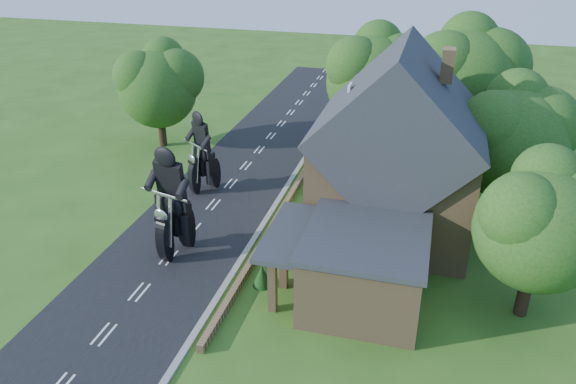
% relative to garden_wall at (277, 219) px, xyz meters
% --- Properties ---
extents(ground, '(120.00, 120.00, 0.00)m').
position_rel_garden_wall_xyz_m(ground, '(-4.30, -5.00, -0.20)').
color(ground, '#2E5819').
rests_on(ground, ground).
extents(road, '(7.00, 80.00, 0.02)m').
position_rel_garden_wall_xyz_m(road, '(-4.30, -5.00, -0.19)').
color(road, black).
rests_on(road, ground).
extents(kerb, '(0.30, 80.00, 0.12)m').
position_rel_garden_wall_xyz_m(kerb, '(-0.65, -5.00, -0.14)').
color(kerb, gray).
rests_on(kerb, ground).
extents(garden_wall, '(0.30, 22.00, 0.40)m').
position_rel_garden_wall_xyz_m(garden_wall, '(0.00, 0.00, 0.00)').
color(garden_wall, olive).
rests_on(garden_wall, ground).
extents(house, '(9.54, 8.64, 10.24)m').
position_rel_garden_wall_xyz_m(house, '(6.19, 1.00, 4.14)').
color(house, olive).
rests_on(house, ground).
extents(annex, '(7.05, 5.94, 3.44)m').
position_rel_garden_wall_xyz_m(annex, '(5.57, -5.80, 1.57)').
color(annex, olive).
rests_on(annex, ground).
extents(tree_annex_side, '(5.64, 5.20, 7.48)m').
position_rel_garden_wall_xyz_m(tree_annex_side, '(12.83, -4.90, 4.49)').
color(tree_annex_side, black).
rests_on(tree_annex_side, ground).
extents(tree_house_right, '(6.51, 6.00, 8.40)m').
position_rel_garden_wall_xyz_m(tree_house_right, '(12.35, 3.62, 4.99)').
color(tree_house_right, black).
rests_on(tree_house_right, ground).
extents(tree_behind_house, '(7.81, 7.20, 10.08)m').
position_rel_garden_wall_xyz_m(tree_behind_house, '(9.88, 11.14, 6.03)').
color(tree_behind_house, black).
rests_on(tree_behind_house, ground).
extents(tree_behind_left, '(6.94, 6.40, 9.16)m').
position_rel_garden_wall_xyz_m(tree_behind_left, '(3.86, 12.13, 5.53)').
color(tree_behind_left, black).
rests_on(tree_behind_left, ground).
extents(tree_far_road, '(6.08, 5.60, 7.84)m').
position_rel_garden_wall_xyz_m(tree_far_road, '(-11.16, 9.11, 4.64)').
color(tree_far_road, black).
rests_on(tree_far_road, ground).
extents(shrub_a, '(0.90, 0.90, 1.10)m').
position_rel_garden_wall_xyz_m(shrub_a, '(1.00, -6.00, 0.35)').
color(shrub_a, black).
rests_on(shrub_a, ground).
extents(shrub_b, '(0.90, 0.90, 1.10)m').
position_rel_garden_wall_xyz_m(shrub_b, '(1.00, -3.50, 0.35)').
color(shrub_b, black).
rests_on(shrub_b, ground).
extents(shrub_c, '(0.90, 0.90, 1.10)m').
position_rel_garden_wall_xyz_m(shrub_c, '(1.00, -1.00, 0.35)').
color(shrub_c, black).
rests_on(shrub_c, ground).
extents(shrub_d, '(0.90, 0.90, 1.10)m').
position_rel_garden_wall_xyz_m(shrub_d, '(1.00, 4.00, 0.35)').
color(shrub_d, black).
rests_on(shrub_d, ground).
extents(shrub_e, '(0.90, 0.90, 1.10)m').
position_rel_garden_wall_xyz_m(shrub_e, '(1.00, 6.50, 0.35)').
color(shrub_e, black).
rests_on(shrub_e, ground).
extents(shrub_f, '(0.90, 0.90, 1.10)m').
position_rel_garden_wall_xyz_m(shrub_f, '(1.00, 9.00, 0.35)').
color(shrub_f, black).
rests_on(shrub_f, ground).
extents(motorcycle_lead, '(0.95, 1.97, 1.78)m').
position_rel_garden_wall_xyz_m(motorcycle_lead, '(-4.03, -4.49, 0.69)').
color(motorcycle_lead, black).
rests_on(motorcycle_lead, ground).
extents(motorcycle_follow, '(1.29, 1.63, 1.56)m').
position_rel_garden_wall_xyz_m(motorcycle_follow, '(-5.53, 2.71, 0.58)').
color(motorcycle_follow, black).
rests_on(motorcycle_follow, ground).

